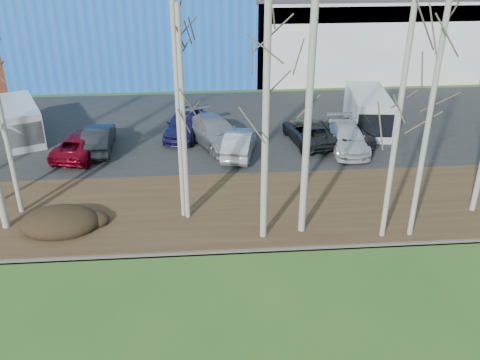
{
  "coord_description": "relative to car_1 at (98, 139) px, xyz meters",
  "views": [
    {
      "loc": [
        -1.5,
        -7.33,
        12.69
      ],
      "look_at": [
        0.06,
        12.62,
        2.5
      ],
      "focal_mm": 40.0,
      "sensor_mm": 36.0,
      "label": 1
    }
  ],
  "objects": [
    {
      "name": "river",
      "position": [
        7.42,
        -14.51,
        -0.86
      ],
      "size": [
        80.0,
        8.0,
        0.9
      ],
      "primitive_type": null,
      "color": "#121A32",
      "rests_on": "ground"
    },
    {
      "name": "far_bank_rocks",
      "position": [
        7.42,
        -10.41,
        -0.86
      ],
      "size": [
        80.0,
        0.8,
        0.46
      ],
      "primitive_type": null,
      "color": "#47423D",
      "rests_on": "ground"
    },
    {
      "name": "far_bank",
      "position": [
        7.42,
        -7.21,
        -0.79
      ],
      "size": [
        80.0,
        7.0,
        0.15
      ],
      "primitive_type": "cube",
      "color": "#382616",
      "rests_on": "ground"
    },
    {
      "name": "parking_lot",
      "position": [
        7.42,
        3.29,
        -0.79
      ],
      "size": [
        80.0,
        14.0,
        0.14
      ],
      "primitive_type": "cube",
      "color": "black",
      "rests_on": "ground"
    },
    {
      "name": "building_blue",
      "position": [
        1.42,
        17.29,
        3.29
      ],
      "size": [
        20.4,
        12.24,
        8.3
      ],
      "color": "blue",
      "rests_on": "ground"
    },
    {
      "name": "building_white",
      "position": [
        19.42,
        17.28,
        2.55
      ],
      "size": [
        18.36,
        12.24,
        6.8
      ],
      "color": "beige",
      "rests_on": "ground"
    },
    {
      "name": "dirt_mound",
      "position": [
        -0.4,
        -8.48,
        -0.38
      ],
      "size": [
        3.43,
        2.42,
        0.67
      ],
      "primitive_type": "ellipsoid",
      "color": "black",
      "rests_on": "far_bank"
    },
    {
      "name": "birch_1",
      "position": [
        -2.53,
        -6.87,
        3.97
      ],
      "size": [
        0.22,
        0.22,
        9.37
      ],
      "color": "#B1AB9F",
      "rests_on": "far_bank"
    },
    {
      "name": "birch_3",
      "position": [
        5.19,
        -7.96,
        3.98
      ],
      "size": [
        0.22,
        0.22,
        9.39
      ],
      "color": "#B1AB9F",
      "rests_on": "far_bank"
    },
    {
      "name": "birch_4",
      "position": [
        8.42,
        -9.81,
        4.15
      ],
      "size": [
        0.28,
        0.28,
        9.73
      ],
      "color": "#B1AB9F",
      "rests_on": "far_bank"
    },
    {
      "name": "birch_5",
      "position": [
        4.99,
        -7.81,
        4.15
      ],
      "size": [
        0.2,
        0.2,
        9.72
      ],
      "color": "#B1AB9F",
      "rests_on": "far_bank"
    },
    {
      "name": "birch_6",
      "position": [
        13.52,
        -10.16,
        4.58
      ],
      "size": [
        0.22,
        0.22,
        10.58
      ],
      "color": "#B1AB9F",
      "rests_on": "far_bank"
    },
    {
      "name": "birch_7",
      "position": [
        10.14,
        -9.49,
        4.95
      ],
      "size": [
        0.29,
        0.29,
        11.33
      ],
      "color": "#B1AB9F",
      "rests_on": "far_bank"
    },
    {
      "name": "birch_11",
      "position": [
        14.74,
        -10.16,
        4.58
      ],
      "size": [
        0.22,
        0.22,
        10.58
      ],
      "color": "#B1AB9F",
      "rests_on": "far_bank"
    },
    {
      "name": "car_1",
      "position": [
        0.0,
        0.0,
        0.0
      ],
      "size": [
        1.69,
        4.44,
        1.45
      ],
      "primitive_type": "imported",
      "rotation": [
        0.0,
        0.0,
        3.18
      ],
      "color": "#232325",
      "rests_on": "parking_lot"
    },
    {
      "name": "car_2",
      "position": [
        -0.85,
        -0.63,
        -0.07
      ],
      "size": [
        3.13,
        5.06,
        1.31
      ],
      "primitive_type": "imported",
      "rotation": [
        0.0,
        0.0,
        2.92
      ],
      "color": "maroon",
      "rests_on": "parking_lot"
    },
    {
      "name": "car_3",
      "position": [
        6.7,
        0.38,
        0.07
      ],
      "size": [
        4.35,
        5.88,
        1.58
      ],
      "primitive_type": "imported",
      "rotation": [
        0.0,
        0.0,
        0.44
      ],
      "color": "gray",
      "rests_on": "parking_lot"
    },
    {
      "name": "car_4",
      "position": [
        4.9,
        1.84,
        0.06
      ],
      "size": [
        2.81,
        4.9,
        1.57
      ],
      "primitive_type": "imported",
      "rotation": [
        0.0,
        0.0,
        -0.22
      ],
      "color": "#1B184D",
      "rests_on": "parking_lot"
    },
    {
      "name": "car_5",
      "position": [
        8.05,
        -1.21,
        -0.01
      ],
      "size": [
        2.42,
        4.57,
        1.43
      ],
      "primitive_type": "imported",
      "rotation": [
        0.0,
        0.0,
        2.92
      ],
      "color": "#A8A9AA",
      "rests_on": "parking_lot"
    },
    {
      "name": "car_6",
      "position": [
        12.34,
        0.22,
        -0.06
      ],
      "size": [
        2.96,
        5.06,
        1.32
      ],
      "primitive_type": "imported",
      "rotation": [
        0.0,
        0.0,
        3.31
      ],
      "color": "black",
      "rests_on": "parking_lot"
    },
    {
      "name": "car_7",
      "position": [
        14.37,
        -0.88,
        -0.02
      ],
      "size": [
        2.24,
        4.96,
        1.41
      ],
      "primitive_type": "imported",
      "rotation": [
        0.0,
        0.0,
        -0.05
      ],
      "color": "silver",
      "rests_on": "parking_lot"
    },
    {
      "name": "car_8",
      "position": [
        14.44,
        0.22,
        -0.06
      ],
      "size": [
        2.96,
        5.06,
        1.32
      ],
      "primitive_type": "imported",
      "rotation": [
        0.0,
        0.0,
        3.31
      ],
      "color": "black",
      "rests_on": "parking_lot"
    },
    {
      "name": "van_white",
      "position": [
        16.41,
        2.02,
        0.44
      ],
      "size": [
        2.81,
        5.53,
        2.32
      ],
      "rotation": [
        0.0,
        0.0,
        -0.12
      ],
      "color": "silver",
      "rests_on": "parking_lot"
    },
    {
      "name": "van_grey",
      "position": [
        -4.94,
        2.03,
        0.38
      ],
      "size": [
        3.92,
        5.47,
        2.21
      ],
      "rotation": [
        0.0,
        0.0,
        0.41
      ],
      "color": "silver",
      "rests_on": "parking_lot"
    }
  ]
}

